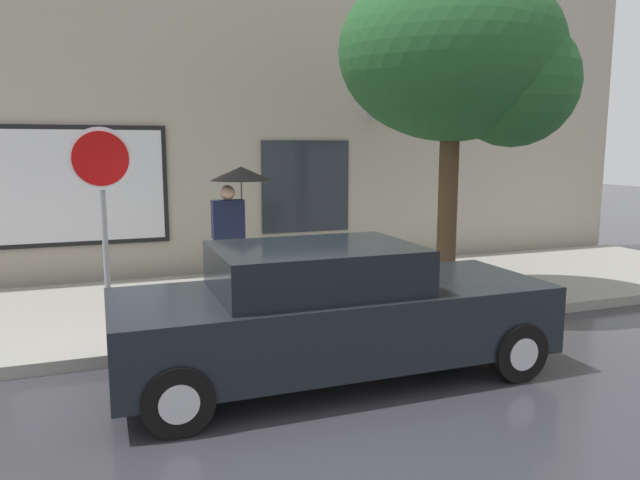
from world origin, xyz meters
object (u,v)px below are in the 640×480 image
parked_car (332,312)px  stop_sign (102,190)px  pedestrian_with_umbrella (237,193)px  street_tree (465,60)px

parked_car → stop_sign: (-2.25, 1.96, 1.25)m
stop_sign → pedestrian_with_umbrella: bearing=39.6°
street_tree → pedestrian_with_umbrella: bearing=149.3°
parked_car → stop_sign: size_ratio=1.82×
street_tree → stop_sign: (-5.03, 0.10, -1.75)m
parked_car → stop_sign: bearing=138.9°
parked_car → stop_sign: 3.23m
parked_car → street_tree: street_tree is taller
pedestrian_with_umbrella → stop_sign: size_ratio=0.78×
stop_sign → street_tree: bearing=-1.2°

